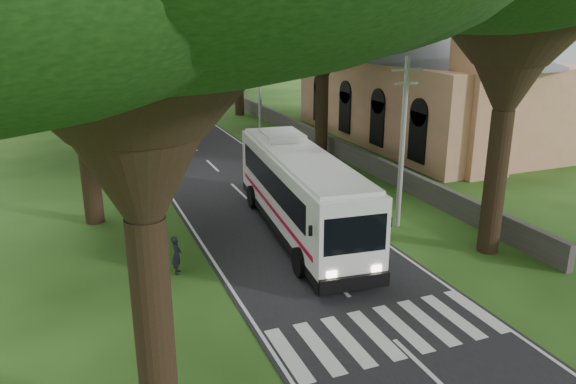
{
  "coord_description": "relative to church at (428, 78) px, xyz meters",
  "views": [
    {
      "loc": [
        -8.85,
        -15.49,
        9.88
      ],
      "look_at": [
        0.04,
        6.56,
        2.2
      ],
      "focal_mm": 35.0,
      "sensor_mm": 36.0,
      "label": 1
    }
  ],
  "objects": [
    {
      "name": "ground",
      "position": [
        -17.86,
        -21.55,
        -4.91
      ],
      "size": [
        140.0,
        140.0,
        0.0
      ],
      "primitive_type": "plane",
      "color": "#244814",
      "rests_on": "ground"
    },
    {
      "name": "road",
      "position": [
        -17.86,
        3.45,
        -4.9
      ],
      "size": [
        8.0,
        120.0,
        0.04
      ],
      "primitive_type": "cube",
      "color": "black",
      "rests_on": "ground"
    },
    {
      "name": "crosswalk",
      "position": [
        -17.86,
        -23.55,
        -4.91
      ],
      "size": [
        8.0,
        3.0,
        0.01
      ],
      "primitive_type": "cube",
      "color": "silver",
      "rests_on": "ground"
    },
    {
      "name": "property_wall",
      "position": [
        -8.86,
        2.45,
        -4.31
      ],
      "size": [
        0.35,
        50.0,
        1.2
      ],
      "primitive_type": "cube",
      "color": "#383533",
      "rests_on": "ground"
    },
    {
      "name": "church",
      "position": [
        0.0,
        0.0,
        0.0
      ],
      "size": [
        14.0,
        24.0,
        11.6
      ],
      "color": "tan",
      "rests_on": "ground"
    },
    {
      "name": "pole_near",
      "position": [
        -12.36,
        -15.55,
        -0.73
      ],
      "size": [
        1.6,
        0.24,
        8.0
      ],
      "color": "gray",
      "rests_on": "ground"
    },
    {
      "name": "pole_mid",
      "position": [
        -12.36,
        4.45,
        -0.73
      ],
      "size": [
        1.6,
        0.24,
        8.0
      ],
      "color": "gray",
      "rests_on": "ground"
    },
    {
      "name": "pole_far",
      "position": [
        -12.36,
        24.45,
        -0.73
      ],
      "size": [
        1.6,
        0.24,
        8.0
      ],
      "color": "gray",
      "rests_on": "ground"
    },
    {
      "name": "tree_r_far",
      "position": [
        -9.36,
        34.45,
        6.03
      ],
      "size": [
        12.67,
        12.67,
        13.8
      ],
      "color": "black",
      "rests_on": "ground"
    },
    {
      "name": "coach_bus",
      "position": [
        -17.06,
        -14.55,
        -2.86
      ],
      "size": [
        4.02,
        13.14,
        3.81
      ],
      "rotation": [
        0.0,
        0.0,
        -0.1
      ],
      "color": "white",
      "rests_on": "ground"
    },
    {
      "name": "distant_car_a",
      "position": [
        -18.66,
        14.73,
        -4.26
      ],
      "size": [
        2.53,
        3.94,
        1.25
      ],
      "primitive_type": "imported",
      "rotation": [
        0.0,
        0.0,
        3.45
      ],
      "color": "#9E9EA2",
      "rests_on": "road"
    },
    {
      "name": "distant_car_c",
      "position": [
        -16.4,
        40.84,
        -4.28
      ],
      "size": [
        2.55,
        4.41,
        1.2
      ],
      "primitive_type": "imported",
      "rotation": [
        0.0,
        0.0,
        2.92
      ],
      "color": "maroon",
      "rests_on": "road"
    },
    {
      "name": "pedestrian",
      "position": [
        -23.24,
        -16.71,
        -4.13
      ],
      "size": [
        0.51,
        0.65,
        1.56
      ],
      "primitive_type": "imported",
      "rotation": [
        0.0,
        0.0,
        1.3
      ],
      "color": "black",
      "rests_on": "ground"
    }
  ]
}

